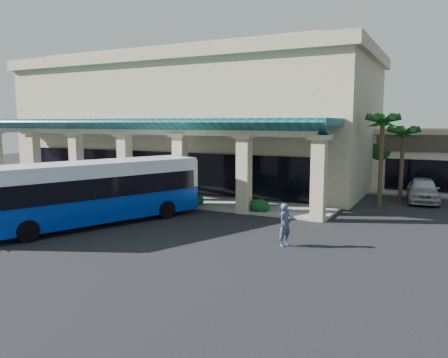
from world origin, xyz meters
The scene contains 9 objects.
ground centered at (0.00, 0.00, 0.00)m, with size 110.00×110.00×0.00m, color black.
main_building centered at (-8.00, 16.00, 5.67)m, with size 30.80×14.80×11.35m, color tan, non-canonical shape.
arcade centered at (-8.00, 6.80, 2.85)m, with size 30.00×6.20×5.70m, color #0C434A, non-canonical shape.
palm_0 centered at (8.50, 11.00, 3.30)m, with size 2.40×2.40×6.60m, color #114111, non-canonical shape.
palm_1 centered at (9.50, 14.00, 2.90)m, with size 2.40×2.40×5.80m, color #114111, non-canonical shape.
broadleaf_tree centered at (7.50, 19.00, 2.41)m, with size 2.60×2.60×4.81m, color #0C3511, non-canonical shape.
transit_bus centered at (-4.30, -1.00, 1.69)m, with size 2.81×12.07×3.37m, color #032C9C, non-canonical shape.
pedestrian centered at (6.01, -0.37, 0.95)m, with size 0.69×0.46×1.90m, color #40475F.
car_silver centered at (10.92, 14.09, 0.84)m, with size 1.98×4.93×1.68m, color #B7B7B7.
Camera 1 is at (12.10, -18.37, 5.46)m, focal length 35.00 mm.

